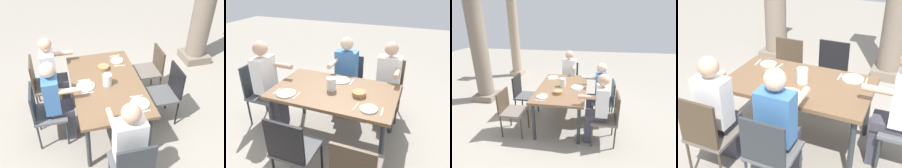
{
  "view_description": "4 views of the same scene",
  "coord_description": "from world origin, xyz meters",
  "views": [
    {
      "loc": [
        2.87,
        -0.63,
        2.97
      ],
      "look_at": [
        0.11,
        0.05,
        0.82
      ],
      "focal_mm": 42.21,
      "sensor_mm": 36.0,
      "label": 1
    },
    {
      "loc": [
        -0.95,
        2.32,
        2.12
      ],
      "look_at": [
        -0.02,
        -0.08,
        0.83
      ],
      "focal_mm": 35.14,
      "sensor_mm": 36.0,
      "label": 2
    },
    {
      "loc": [
        -3.4,
        -0.57,
        2.15
      ],
      "look_at": [
        -0.11,
        -0.05,
        0.88
      ],
      "focal_mm": 29.32,
      "sensor_mm": 36.0,
      "label": 3
    },
    {
      "loc": [
        1.12,
        -2.73,
        2.3
      ],
      "look_at": [
        -0.07,
        -0.09,
        0.77
      ],
      "focal_mm": 48.26,
      "sensor_mm": 36.0,
      "label": 4
    }
  ],
  "objects": [
    {
      "name": "chair_mid_south",
      "position": [
        0.1,
        -0.9,
        0.53
      ],
      "size": [
        0.44,
        0.44,
        0.91
      ],
      "color": "#5B5E61",
      "rests_on": "ground"
    },
    {
      "name": "spoon_1",
      "position": [
        0.16,
        -0.3,
        0.77
      ],
      "size": [
        0.03,
        0.17,
        0.01
      ],
      "primitive_type": "cube",
      "rotation": [
        0.0,
        0.0,
        0.06
      ],
      "color": "silver",
      "rests_on": "dining_table"
    },
    {
      "name": "ground_plane",
      "position": [
        0.0,
        0.0,
        0.0
      ],
      "size": [
        16.0,
        16.0,
        0.0
      ],
      "primitive_type": "plane",
      "color": "gray"
    },
    {
      "name": "plate_1",
      "position": [
        0.01,
        -0.3,
        0.78
      ],
      "size": [
        0.25,
        0.25,
        0.02
      ],
      "color": "white",
      "rests_on": "dining_table"
    },
    {
      "name": "bread_basket",
      "position": [
        -0.34,
        0.03,
        0.8
      ],
      "size": [
        0.17,
        0.17,
        0.06
      ],
      "primitive_type": "cylinder",
      "color": "#9E7547",
      "rests_on": "dining_table"
    },
    {
      "name": "plate_0",
      "position": [
        -0.53,
        0.28,
        0.78
      ],
      "size": [
        0.21,
        0.21,
        0.02
      ],
      "color": "white",
      "rests_on": "dining_table"
    },
    {
      "name": "plate_2",
      "position": [
        0.53,
        0.31,
        0.78
      ],
      "size": [
        0.25,
        0.25,
        0.02
      ],
      "color": "white",
      "rests_on": "dining_table"
    },
    {
      "name": "diner_man_white",
      "position": [
        1.04,
        -0.0,
        0.7
      ],
      "size": [
        0.49,
        0.35,
        1.31
      ],
      "color": "#3F3F4C",
      "rests_on": "ground"
    },
    {
      "name": "fork_1",
      "position": [
        -0.14,
        -0.3,
        0.77
      ],
      "size": [
        0.02,
        0.17,
        0.01
      ],
      "primitive_type": "cube",
      "rotation": [
        0.0,
        0.0,
        0.01
      ],
      "color": "silver",
      "rests_on": "dining_table"
    },
    {
      "name": "chair_head_east",
      "position": [
        1.23,
        0.0,
        0.54
      ],
      "size": [
        0.44,
        0.44,
        0.95
      ],
      "color": "#5B5E61",
      "rests_on": "ground"
    },
    {
      "name": "diner_woman_green",
      "position": [
        0.1,
        -0.7,
        0.68
      ],
      "size": [
        0.35,
        0.49,
        1.27
      ],
      "color": "#3F3F4C",
      "rests_on": "ground"
    },
    {
      "name": "spoon_2",
      "position": [
        0.68,
        0.31,
        0.77
      ],
      "size": [
        0.02,
        0.17,
        0.01
      ],
      "primitive_type": "cube",
      "rotation": [
        0.0,
        0.0,
        0.05
      ],
      "color": "silver",
      "rests_on": "dining_table"
    },
    {
      "name": "water_pitcher",
      "position": [
        0.04,
        -0.0,
        0.85
      ],
      "size": [
        0.13,
        0.13,
        0.17
      ],
      "color": "white",
      "rests_on": "dining_table"
    },
    {
      "name": "chair_mid_north",
      "position": [
        0.1,
        0.9,
        0.54
      ],
      "size": [
        0.44,
        0.44,
        0.92
      ],
      "color": "#4F4F50",
      "rests_on": "ground"
    },
    {
      "name": "diner_guest_third",
      "position": [
        -0.58,
        -0.7,
        0.68
      ],
      "size": [
        0.35,
        0.49,
        1.27
      ],
      "color": "#3F3F4C",
      "rests_on": "ground"
    },
    {
      "name": "chair_west_north",
      "position": [
        -0.58,
        0.9,
        0.51
      ],
      "size": [
        0.44,
        0.44,
        0.86
      ],
      "color": "#6A6158",
      "rests_on": "ground"
    },
    {
      "name": "fork_0",
      "position": [
        -0.68,
        0.28,
        0.77
      ],
      "size": [
        0.03,
        0.17,
        0.01
      ],
      "primitive_type": "cube",
      "rotation": [
        0.0,
        0.0,
        0.07
      ],
      "color": "silver",
      "rests_on": "dining_table"
    },
    {
      "name": "chair_west_south",
      "position": [
        -0.58,
        -0.91,
        0.53
      ],
      "size": [
        0.44,
        0.44,
        0.93
      ],
      "color": "#6A6158",
      "rests_on": "ground"
    },
    {
      "name": "dining_table",
      "position": [
        0.0,
        0.0,
        0.7
      ],
      "size": [
        1.61,
        0.96,
        0.77
      ],
      "color": "brown",
      "rests_on": "ground"
    },
    {
      "name": "spoon_0",
      "position": [
        -0.38,
        0.28,
        0.77
      ],
      "size": [
        0.03,
        0.17,
        0.01
      ],
      "primitive_type": "cube",
      "rotation": [
        0.0,
        0.0,
        -0.09
      ],
      "color": "silver",
      "rests_on": "dining_table"
    },
    {
      "name": "fork_2",
      "position": [
        0.38,
        0.31,
        0.77
      ],
      "size": [
        0.02,
        0.17,
        0.01
      ],
      "primitive_type": "cube",
      "rotation": [
        0.0,
        0.0,
        -0.01
      ],
      "color": "silver",
      "rests_on": "dining_table"
    }
  ]
}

